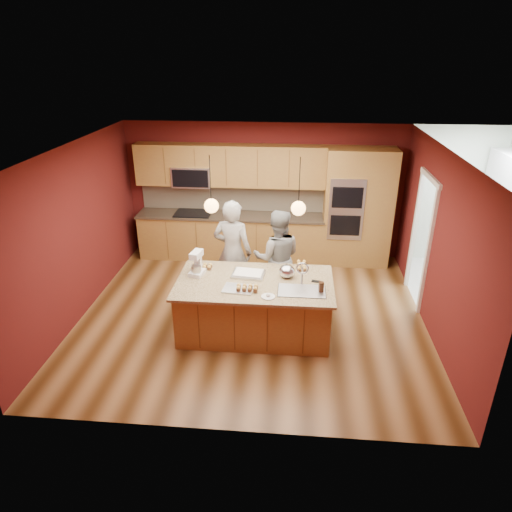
# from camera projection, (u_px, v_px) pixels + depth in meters

# --- Properties ---
(floor) EXTENTS (5.50, 5.50, 0.00)m
(floor) POSITION_uv_depth(u_px,v_px,m) (252.00, 314.00, 7.48)
(floor) COLOR #452810
(floor) RESTS_ON ground
(ceiling) EXTENTS (5.50, 5.50, 0.00)m
(ceiling) POSITION_uv_depth(u_px,v_px,m) (251.00, 149.00, 6.35)
(ceiling) COLOR silver
(ceiling) RESTS_ON ground
(wall_back) EXTENTS (5.50, 0.00, 5.50)m
(wall_back) POSITION_uv_depth(u_px,v_px,m) (264.00, 191.00, 9.18)
(wall_back) COLOR #4F1312
(wall_back) RESTS_ON ground
(wall_front) EXTENTS (5.50, 0.00, 5.50)m
(wall_front) POSITION_uv_depth(u_px,v_px,m) (228.00, 332.00, 4.65)
(wall_front) COLOR #4F1312
(wall_front) RESTS_ON ground
(wall_left) EXTENTS (0.00, 5.00, 5.00)m
(wall_left) POSITION_uv_depth(u_px,v_px,m) (77.00, 232.00, 7.14)
(wall_left) COLOR #4F1312
(wall_left) RESTS_ON ground
(wall_right) EXTENTS (0.00, 5.00, 5.00)m
(wall_right) POSITION_uv_depth(u_px,v_px,m) (438.00, 245.00, 6.69)
(wall_right) COLOR #4F1312
(wall_right) RESTS_ON ground
(cabinet_run) EXTENTS (3.74, 0.64, 2.30)m
(cabinet_run) POSITION_uv_depth(u_px,v_px,m) (229.00, 211.00, 9.15)
(cabinet_run) COLOR brown
(cabinet_run) RESTS_ON floor
(oven_column) EXTENTS (1.30, 0.62, 2.30)m
(oven_column) POSITION_uv_depth(u_px,v_px,m) (357.00, 208.00, 8.83)
(oven_column) COLOR brown
(oven_column) RESTS_ON floor
(doorway_trim) EXTENTS (0.08, 1.11, 2.20)m
(doorway_trim) POSITION_uv_depth(u_px,v_px,m) (421.00, 242.00, 7.54)
(doorway_trim) COLOR white
(doorway_trim) RESTS_ON wall_right
(pendant_left) EXTENTS (0.20, 0.20, 0.80)m
(pendant_left) POSITION_uv_depth(u_px,v_px,m) (211.00, 206.00, 6.28)
(pendant_left) COLOR black
(pendant_left) RESTS_ON ceiling
(pendant_right) EXTENTS (0.20, 0.20, 0.80)m
(pendant_right) POSITION_uv_depth(u_px,v_px,m) (298.00, 208.00, 6.18)
(pendant_right) COLOR black
(pendant_right) RESTS_ON ceiling
(island) EXTENTS (2.31, 1.30, 1.23)m
(island) POSITION_uv_depth(u_px,v_px,m) (256.00, 306.00, 6.88)
(island) COLOR brown
(island) RESTS_ON floor
(person_left) EXTENTS (0.73, 0.55, 1.80)m
(person_left) POSITION_uv_depth(u_px,v_px,m) (233.00, 252.00, 7.54)
(person_left) COLOR black
(person_left) RESTS_ON floor
(person_right) EXTENTS (0.84, 0.67, 1.66)m
(person_right) POSITION_uv_depth(u_px,v_px,m) (277.00, 258.00, 7.51)
(person_right) COLOR gray
(person_right) RESTS_ON floor
(stand_mixer) EXTENTS (0.25, 0.30, 0.37)m
(stand_mixer) POSITION_uv_depth(u_px,v_px,m) (197.00, 265.00, 6.86)
(stand_mixer) COLOR white
(stand_mixer) RESTS_ON island
(sheet_cake) EXTENTS (0.52, 0.40, 0.05)m
(sheet_cake) POSITION_uv_depth(u_px,v_px,m) (248.00, 274.00, 6.90)
(sheet_cake) COLOR #B8BCBF
(sheet_cake) RESTS_ON island
(cooling_rack) EXTENTS (0.46, 0.35, 0.02)m
(cooling_rack) POSITION_uv_depth(u_px,v_px,m) (238.00, 289.00, 6.49)
(cooling_rack) COLOR silver
(cooling_rack) RESTS_ON island
(mixing_bowl) EXTENTS (0.24, 0.24, 0.20)m
(mixing_bowl) POSITION_uv_depth(u_px,v_px,m) (287.00, 271.00, 6.80)
(mixing_bowl) COLOR silver
(mixing_bowl) RESTS_ON island
(plate) EXTENTS (0.19, 0.19, 0.01)m
(plate) POSITION_uv_depth(u_px,v_px,m) (268.00, 297.00, 6.29)
(plate) COLOR silver
(plate) RESTS_ON island
(tumbler) EXTENTS (0.08, 0.08, 0.15)m
(tumbler) POSITION_uv_depth(u_px,v_px,m) (321.00, 287.00, 6.39)
(tumbler) COLOR #321D11
(tumbler) RESTS_ON island
(phone) EXTENTS (0.14, 0.09, 0.01)m
(phone) POSITION_uv_depth(u_px,v_px,m) (316.00, 281.00, 6.70)
(phone) COLOR black
(phone) RESTS_ON island
(cupcakes_left) EXTENTS (0.33, 0.16, 0.07)m
(cupcakes_left) POSITION_uv_depth(u_px,v_px,m) (202.00, 266.00, 7.09)
(cupcakes_left) COLOR gold
(cupcakes_left) RESTS_ON island
(cupcakes_rack) EXTENTS (0.32, 0.16, 0.07)m
(cupcakes_rack) POSITION_uv_depth(u_px,v_px,m) (247.00, 288.00, 6.43)
(cupcakes_rack) COLOR gold
(cupcakes_rack) RESTS_ON island
(cupcakes_right) EXTENTS (0.16, 0.33, 0.07)m
(cupcakes_right) POSITION_uv_depth(u_px,v_px,m) (302.00, 266.00, 7.11)
(cupcakes_right) COLOR gold
(cupcakes_right) RESTS_ON island
(washer) EXTENTS (0.69, 0.70, 0.90)m
(washer) POSITION_uv_depth(u_px,v_px,m) (502.00, 275.00, 7.78)
(washer) COLOR white
(washer) RESTS_ON floor
(dryer) EXTENTS (0.74, 0.76, 1.08)m
(dryer) POSITION_uv_depth(u_px,v_px,m) (489.00, 255.00, 8.32)
(dryer) COLOR white
(dryer) RESTS_ON floor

